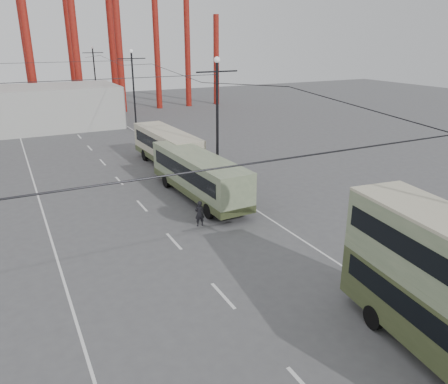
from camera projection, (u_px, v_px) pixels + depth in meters
ground at (296, 343)px, 16.00m from camera, size 160.00×160.00×0.00m
road_markings at (129, 189)px, 32.19m from camera, size 12.52×120.00×0.01m
lamp_post_mid at (217, 123)px, 31.95m from camera, size 3.20×0.44×9.32m
lamp_post_far at (134, 91)px, 50.43m from camera, size 3.20×0.44×9.32m
lamp_post_distant at (95, 77)px, 68.92m from camera, size 3.20×0.44×9.32m
fairground_shed at (24, 109)px, 52.10m from camera, size 22.00×10.00×5.00m
single_decker_green at (198, 174)px, 29.92m from camera, size 2.93×10.83×3.04m
single_decker_cream at (167, 147)px, 37.39m from camera, size 2.91×9.98×3.07m
pedestrian at (200, 214)px, 25.69m from camera, size 0.60×0.42×1.58m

